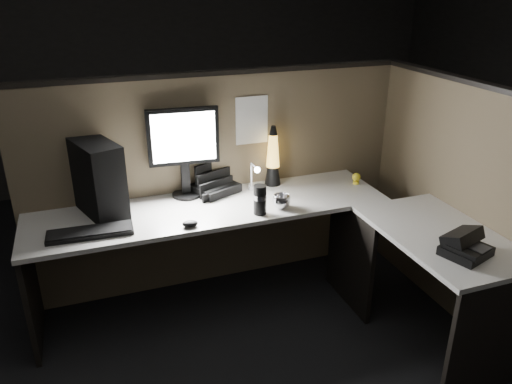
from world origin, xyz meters
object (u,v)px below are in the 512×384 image
object	(u,v)px
pc_tower	(97,178)
keyboard	(90,233)
desk_phone	(464,245)
monitor	(184,144)
lava_lamp	(273,161)

from	to	relation	value
pc_tower	keyboard	world-z (taller)	pc_tower
pc_tower	desk_phone	world-z (taller)	pc_tower
pc_tower	monitor	world-z (taller)	monitor
pc_tower	keyboard	distance (m)	0.37
monitor	pc_tower	bearing A→B (deg)	-167.15
monitor	keyboard	xyz separation A→B (m)	(-0.64, -0.37, -0.35)
keyboard	lava_lamp	xyz separation A→B (m)	(1.26, 0.35, 0.17)
lava_lamp	desk_phone	distance (m)	1.39
monitor	lava_lamp	bearing A→B (deg)	2.69
pc_tower	lava_lamp	world-z (taller)	pc_tower
lava_lamp	pc_tower	bearing A→B (deg)	-177.15
keyboard	lava_lamp	bearing A→B (deg)	18.27
pc_tower	monitor	distance (m)	0.58
pc_tower	keyboard	xyz separation A→B (m)	(-0.08, -0.29, -0.22)
lava_lamp	desk_phone	bearing A→B (deg)	-64.84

